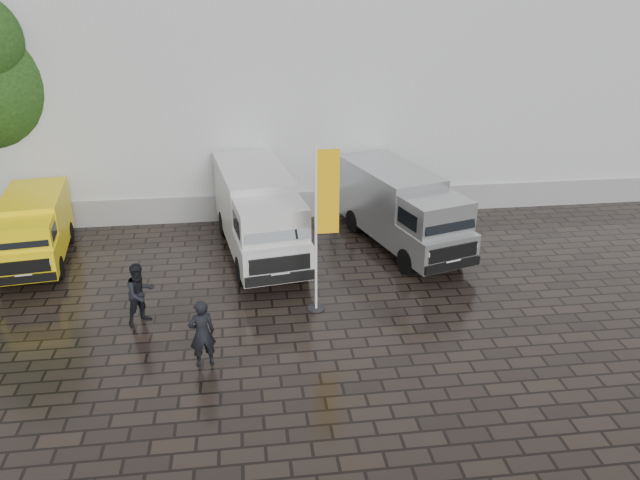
% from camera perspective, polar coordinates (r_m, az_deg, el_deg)
% --- Properties ---
extents(ground, '(120.00, 120.00, 0.00)m').
position_cam_1_polar(ground, '(17.36, 0.49, -7.44)').
color(ground, black).
rests_on(ground, ground).
extents(exhibition_hall, '(44.00, 16.00, 12.00)m').
position_cam_1_polar(exhibition_hall, '(31.13, 0.18, 18.19)').
color(exhibition_hall, silver).
rests_on(exhibition_hall, ground).
extents(hall_plinth, '(44.00, 0.15, 1.00)m').
position_cam_1_polar(hall_plinth, '(24.54, 2.61, 3.45)').
color(hall_plinth, gray).
rests_on(hall_plinth, ground).
extents(van_yellow, '(2.37, 4.89, 2.17)m').
position_cam_1_polar(van_yellow, '(22.28, -24.67, 0.69)').
color(van_yellow, yellow).
rests_on(van_yellow, ground).
extents(van_white, '(3.05, 6.65, 2.78)m').
position_cam_1_polar(van_white, '(20.85, -5.61, 2.23)').
color(van_white, silver).
rests_on(van_white, ground).
extents(van_silver, '(3.67, 6.38, 2.62)m').
position_cam_1_polar(van_silver, '(21.55, 7.50, 2.64)').
color(van_silver, '#9FA1A4').
rests_on(van_silver, ground).
extents(flagpole, '(0.88, 0.50, 4.88)m').
position_cam_1_polar(flagpole, '(16.78, 0.24, 1.80)').
color(flagpole, black).
rests_on(flagpole, ground).
extents(wheelie_bin, '(0.69, 0.69, 1.10)m').
position_cam_1_polar(wheelie_bin, '(24.50, 7.45, 3.36)').
color(wheelie_bin, black).
rests_on(wheelie_bin, ground).
extents(person_front, '(0.74, 0.59, 1.77)m').
position_cam_1_polar(person_front, '(15.43, -10.73, -8.39)').
color(person_front, black).
rests_on(person_front, ground).
extents(person_tent, '(1.08, 1.06, 1.76)m').
position_cam_1_polar(person_tent, '(17.59, -16.10, -4.73)').
color(person_tent, black).
rests_on(person_tent, ground).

